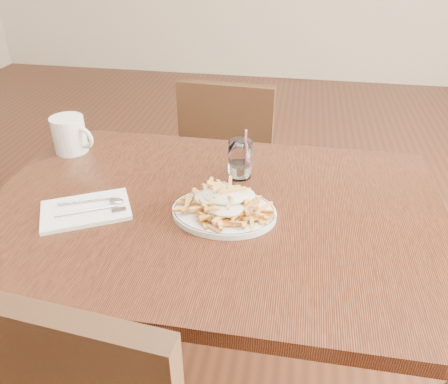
% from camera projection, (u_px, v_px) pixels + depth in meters
% --- Properties ---
extents(floor, '(7.00, 7.00, 0.00)m').
position_uv_depth(floor, '(215.00, 382.00, 1.54)').
color(floor, black).
rests_on(floor, ground).
extents(table, '(1.20, 0.80, 0.75)m').
position_uv_depth(table, '(212.00, 230.00, 1.18)').
color(table, black).
rests_on(table, ground).
extents(chair_far, '(0.41, 0.41, 0.84)m').
position_uv_depth(chair_far, '(230.00, 157.00, 1.95)').
color(chair_far, black).
rests_on(chair_far, ground).
extents(fries_plate, '(0.30, 0.27, 0.02)m').
position_uv_depth(fries_plate, '(224.00, 212.00, 1.10)').
color(fries_plate, white).
rests_on(fries_plate, table).
extents(loaded_fries, '(0.25, 0.23, 0.06)m').
position_uv_depth(loaded_fries, '(224.00, 199.00, 1.08)').
color(loaded_fries, gold).
rests_on(loaded_fries, fries_plate).
extents(napkin, '(0.26, 0.23, 0.01)m').
position_uv_depth(napkin, '(86.00, 210.00, 1.11)').
color(napkin, white).
rests_on(napkin, table).
extents(cutlery, '(0.19, 0.14, 0.01)m').
position_uv_depth(cutlery, '(86.00, 206.00, 1.11)').
color(cutlery, silver).
rests_on(cutlery, napkin).
extents(water_glass, '(0.07, 0.07, 0.15)m').
position_uv_depth(water_glass, '(240.00, 161.00, 1.25)').
color(water_glass, white).
rests_on(water_glass, table).
extents(coffee_mug, '(0.14, 0.10, 0.11)m').
position_uv_depth(coffee_mug, '(70.00, 135.00, 1.38)').
color(coffee_mug, white).
rests_on(coffee_mug, table).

